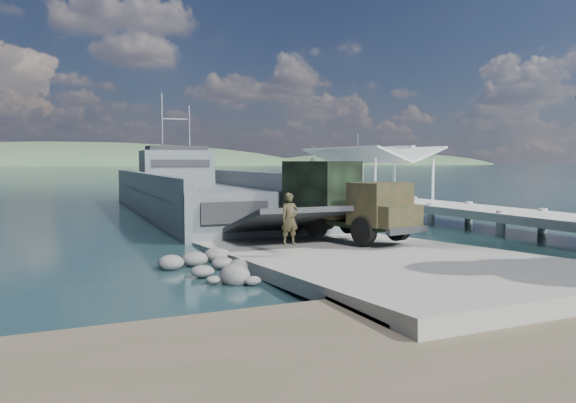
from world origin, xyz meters
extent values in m
plane|color=#163635|center=(0.00, 0.00, 0.00)|extent=(1400.00, 1400.00, 0.00)
cube|color=gray|center=(0.00, -1.00, 0.25)|extent=(10.00, 18.00, 0.50)
cube|color=#999990|center=(13.00, 18.00, 1.00)|extent=(4.00, 44.00, 0.50)
cube|color=#4D575B|center=(0.25, 24.09, 0.49)|extent=(11.21, 33.19, 2.73)
cube|color=#4D575B|center=(-4.34, 24.28, 2.51)|extent=(2.03, 32.80, 1.42)
cube|color=#4D575B|center=(4.84, 23.90, 2.51)|extent=(2.03, 32.80, 1.42)
cube|color=#4D575B|center=(-0.43, 7.81, 1.09)|extent=(9.85, 0.85, 2.84)
cube|color=#4D575B|center=(0.71, 35.01, 3.50)|extent=(6.74, 4.65, 3.28)
cube|color=#282A2C|center=(0.71, 35.01, 5.36)|extent=(5.61, 3.73, 0.44)
cylinder|color=#A0A2A5|center=(-0.60, 35.07, 7.87)|extent=(0.17, 0.17, 5.47)
cylinder|color=#A0A2A5|center=(2.02, 34.96, 7.33)|extent=(0.17, 0.17, 4.37)
cylinder|color=black|center=(0.85, 1.35, 1.11)|extent=(0.67, 1.28, 1.22)
cylinder|color=black|center=(2.96, 1.81, 1.11)|extent=(0.67, 1.28, 1.22)
cylinder|color=black|center=(0.18, 4.47, 1.11)|extent=(0.67, 1.28, 1.22)
cylinder|color=black|center=(2.29, 4.92, 1.11)|extent=(0.67, 1.28, 1.22)
cylinder|color=black|center=(-0.22, 6.30, 1.11)|extent=(0.67, 1.28, 1.22)
cylinder|color=black|center=(1.89, 6.76, 1.11)|extent=(0.67, 1.28, 1.22)
cube|color=black|center=(1.35, 4.15, 1.25)|extent=(3.52, 7.40, 0.23)
cube|color=#202F1A|center=(1.88, 1.67, 2.24)|extent=(2.69, 2.33, 1.88)
cube|color=#202F1A|center=(2.12, 0.57, 1.77)|extent=(2.29, 1.28, 0.94)
cube|color=#202F1A|center=(1.07, 5.43, 1.58)|extent=(3.20, 4.71, 0.33)
cube|color=black|center=(1.03, 5.61, 2.94)|extent=(2.95, 3.96, 2.34)
cube|color=#282A2C|center=(2.22, 0.11, 1.20)|extent=(2.34, 0.72, 0.28)
imported|color=#202F1A|center=(-3.14, 0.31, 1.50)|extent=(0.76, 0.53, 2.01)
cube|color=white|center=(19.31, 31.90, 0.27)|extent=(3.39, 6.16, 0.97)
cube|color=white|center=(19.63, 30.87, 0.91)|extent=(1.95, 2.09, 0.65)
cylinder|color=#A0A2A5|center=(19.31, 31.90, 3.76)|extent=(0.11, 0.11, 6.45)
cube|color=white|center=(16.00, 35.58, 0.22)|extent=(1.59, 4.96, 0.80)
cube|color=white|center=(16.03, 34.69, 0.76)|extent=(1.30, 1.47, 0.54)
cylinder|color=#A0A2A5|center=(16.00, 35.58, 3.12)|extent=(0.09, 0.09, 5.36)
camera|label=1|loc=(-12.10, -19.11, 4.11)|focal=35.00mm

